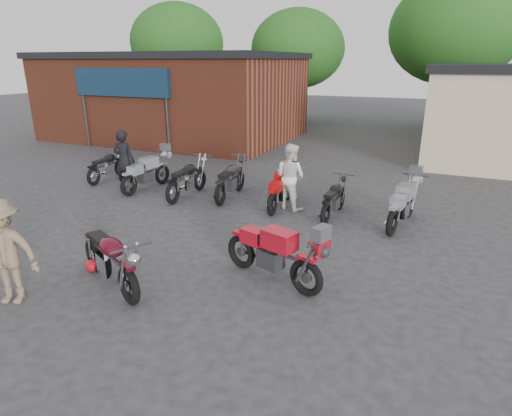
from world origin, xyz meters
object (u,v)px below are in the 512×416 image
at_px(row_bike_0, 107,164).
at_px(row_bike_1, 147,171).
at_px(person_dark, 124,161).
at_px(person_light, 290,177).
at_px(row_bike_4, 281,186).
at_px(row_bike_2, 187,177).
at_px(row_bike_3, 231,177).
at_px(person_tan, 3,252).
at_px(sportbike, 274,250).
at_px(row_bike_5, 334,197).
at_px(row_bike_6, 403,202).
at_px(vintage_motorcycle, 110,255).
at_px(helmet, 92,266).

height_order(row_bike_0, row_bike_1, row_bike_1).
bearing_deg(person_dark, person_light, 177.81).
relative_size(row_bike_0, row_bike_4, 0.94).
relative_size(row_bike_2, row_bike_3, 0.98).
relative_size(person_tan, row_bike_4, 0.90).
bearing_deg(sportbike, row_bike_2, 156.71).
xyz_separation_m(person_light, person_tan, (-2.70, -6.51, 0.01)).
height_order(row_bike_0, row_bike_5, row_bike_0).
distance_m(row_bike_1, row_bike_4, 4.50).
xyz_separation_m(row_bike_4, row_bike_5, (1.55, -0.20, -0.05)).
height_order(person_dark, person_tan, person_dark).
bearing_deg(person_dark, row_bike_4, 178.52).
xyz_separation_m(person_light, row_bike_6, (2.99, -0.12, -0.29)).
bearing_deg(person_light, vintage_motorcycle, 92.46).
bearing_deg(row_bike_2, row_bike_0, 81.47).
bearing_deg(helmet, person_dark, 122.95).
xyz_separation_m(helmet, person_dark, (-3.01, 4.65, 0.84)).
height_order(row_bike_5, row_bike_6, row_bike_6).
xyz_separation_m(helmet, row_bike_5, (3.53, 4.96, 0.41)).
height_order(person_light, person_tan, person_tan).
relative_size(helmet, row_bike_2, 0.13).
relative_size(row_bike_2, row_bike_4, 1.03).
relative_size(sportbike, row_bike_4, 1.07).
bearing_deg(person_tan, row_bike_2, 74.46).
distance_m(sportbike, row_bike_2, 5.80).
height_order(sportbike, row_bike_4, sportbike).
bearing_deg(row_bike_0, row_bike_2, -101.09).
distance_m(person_tan, row_bike_0, 7.90).
relative_size(row_bike_3, row_bike_4, 1.04).
distance_m(vintage_motorcycle, row_bike_6, 6.93).
bearing_deg(row_bike_4, person_light, -101.40).
bearing_deg(helmet, person_tan, -108.18).
xyz_separation_m(person_dark, row_bike_4, (5.00, 0.51, -0.37)).
height_order(row_bike_0, row_bike_3, row_bike_3).
xyz_separation_m(row_bike_2, row_bike_3, (1.24, 0.42, 0.01)).
xyz_separation_m(sportbike, person_dark, (-6.39, 3.59, 0.33)).
xyz_separation_m(row_bike_1, row_bike_6, (7.75, -0.05, 0.01)).
height_order(person_dark, row_bike_4, person_dark).
height_order(person_tan, row_bike_0, person_tan).
distance_m(person_dark, person_tan, 6.55).
distance_m(row_bike_1, row_bike_2, 1.58).
distance_m(helmet, row_bike_3, 5.40).
bearing_deg(row_bike_3, person_dark, 96.60).
xyz_separation_m(row_bike_0, row_bike_5, (7.97, -0.47, -0.02)).
height_order(helmet, row_bike_6, row_bike_6).
bearing_deg(row_bike_3, row_bike_5, -102.63).
bearing_deg(row_bike_4, row_bike_3, 80.21).
height_order(sportbike, helmet, sportbike).
bearing_deg(person_dark, vintage_motorcycle, 120.08).
distance_m(row_bike_1, row_bike_5, 6.05).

